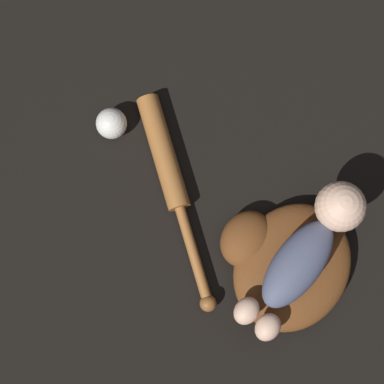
% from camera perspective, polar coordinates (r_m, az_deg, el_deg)
% --- Properties ---
extents(ground_plane, '(6.00, 6.00, 0.00)m').
position_cam_1_polar(ground_plane, '(1.52, 9.49, -5.27)').
color(ground_plane, black).
extents(baseball_glove, '(0.34, 0.34, 0.08)m').
position_cam_1_polar(baseball_glove, '(1.47, 8.22, -6.18)').
color(baseball_glove, brown).
rests_on(baseball_glove, ground).
extents(baby_figure, '(0.39, 0.20, 0.11)m').
position_cam_1_polar(baby_figure, '(1.40, 10.51, -4.79)').
color(baby_figure, '#4C516B').
rests_on(baby_figure, baseball_glove).
extents(baseball_bat, '(0.43, 0.35, 0.05)m').
position_cam_1_polar(baseball_bat, '(1.50, -2.00, 1.61)').
color(baseball_bat, '#9E602D').
rests_on(baseball_bat, ground).
extents(baseball, '(0.07, 0.07, 0.07)m').
position_cam_1_polar(baseball, '(1.53, -7.17, 6.07)').
color(baseball, white).
rests_on(baseball, ground).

